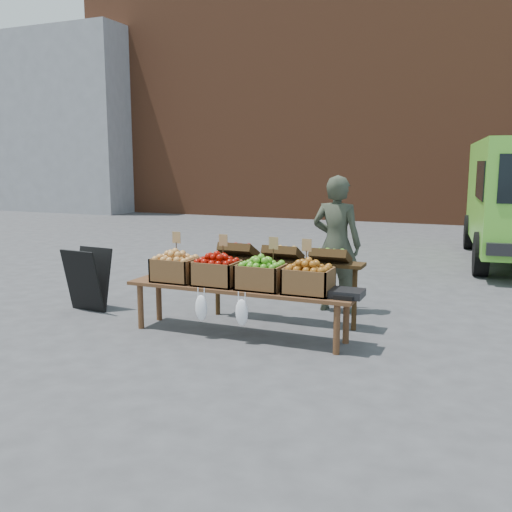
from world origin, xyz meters
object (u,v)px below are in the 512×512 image
at_px(vendor, 336,244).
at_px(crate_green_apples, 308,281).
at_px(display_bench, 239,311).
at_px(crate_golden_apples, 176,270).
at_px(chalkboard_sign, 88,279).
at_px(crate_red_apples, 261,277).
at_px(crate_russet_pears, 217,273).
at_px(weighing_scale, 347,293).
at_px(back_table, 283,281).

xyz_separation_m(vendor, crate_green_apples, (0.10, -1.49, -0.19)).
height_order(vendor, display_bench, vendor).
distance_m(crate_golden_apples, crate_green_apples, 1.65).
height_order(chalkboard_sign, crate_red_apples, crate_red_apples).
relative_size(display_bench, crate_red_apples, 5.40).
relative_size(vendor, crate_red_apples, 3.61).
xyz_separation_m(crate_russet_pears, crate_green_apples, (1.10, 0.00, 0.00)).
bearing_deg(crate_golden_apples, crate_russet_pears, 0.00).
relative_size(crate_golden_apples, weighing_scale, 1.47).
height_order(chalkboard_sign, crate_russet_pears, crate_russet_pears).
bearing_deg(crate_golden_apples, crate_red_apples, 0.00).
xyz_separation_m(chalkboard_sign, back_table, (2.60, 0.48, 0.10)).
height_order(back_table, crate_red_apples, back_table).
bearing_deg(crate_green_apples, crate_golden_apples, 180.00).
bearing_deg(crate_green_apples, back_table, 127.86).
bearing_deg(crate_red_apples, vendor, 73.13).
xyz_separation_m(crate_russet_pears, weighing_scale, (1.52, 0.00, -0.10)).
bearing_deg(crate_red_apples, chalkboard_sign, 174.78).
distance_m(back_table, weighing_scale, 1.22).
bearing_deg(chalkboard_sign, crate_red_apples, -0.73).
bearing_deg(back_table, crate_green_apples, -52.14).
height_order(back_table, crate_russet_pears, back_table).
relative_size(vendor, weighing_scale, 5.31).
height_order(chalkboard_sign, display_bench, chalkboard_sign).
distance_m(chalkboard_sign, back_table, 2.64).
distance_m(chalkboard_sign, crate_golden_apples, 1.55).
bearing_deg(chalkboard_sign, crate_golden_apples, -4.49).
relative_size(display_bench, crate_green_apples, 5.40).
distance_m(vendor, display_bench, 1.77).
distance_m(chalkboard_sign, weighing_scale, 3.59).
xyz_separation_m(back_table, display_bench, (-0.27, -0.72, -0.24)).
relative_size(vendor, crate_green_apples, 3.61).
distance_m(crate_golden_apples, crate_red_apples, 1.10).
height_order(display_bench, crate_red_apples, crate_red_apples).
height_order(vendor, crate_golden_apples, vendor).
height_order(crate_russet_pears, crate_red_apples, same).
bearing_deg(display_bench, weighing_scale, 0.00).
relative_size(vendor, crate_russet_pears, 3.61).
bearing_deg(vendor, chalkboard_sign, 26.04).
bearing_deg(crate_russet_pears, back_table, 53.12).
xyz_separation_m(crate_red_apples, crate_green_apples, (0.55, 0.00, 0.00)).
bearing_deg(crate_russet_pears, crate_golden_apples, 180.00).
distance_m(vendor, chalkboard_sign, 3.34).
xyz_separation_m(chalkboard_sign, crate_red_apples, (2.61, -0.24, 0.29)).
height_order(crate_golden_apples, weighing_scale, crate_golden_apples).
height_order(vendor, crate_green_apples, vendor).
bearing_deg(crate_russet_pears, crate_red_apples, 0.00).
bearing_deg(weighing_scale, crate_red_apples, 180.00).
bearing_deg(display_bench, crate_red_apples, 0.00).
height_order(crate_red_apples, crate_green_apples, same).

